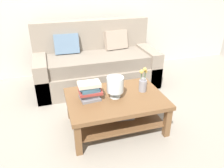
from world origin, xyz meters
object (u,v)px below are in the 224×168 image
glass_hurricane_vase (115,85)px  book_stack_main (90,90)px  flower_pitcher (143,83)px  coffee_table (116,105)px  couch (96,64)px

glass_hurricane_vase → book_stack_main: bearing=169.0°
book_stack_main → glass_hurricane_vase: (0.29, -0.06, 0.05)m
book_stack_main → flower_pitcher: 0.67m
coffee_table → glass_hurricane_vase: 0.28m
glass_hurricane_vase → flower_pitcher: 0.38m
couch → glass_hurricane_vase: couch is taller
coffee_table → book_stack_main: size_ratio=4.16×
coffee_table → flower_pitcher: bearing=7.0°
couch → flower_pitcher: bearing=-75.6°
glass_hurricane_vase → flower_pitcher: bearing=7.6°
flower_pitcher → glass_hurricane_vase: bearing=-172.4°
couch → glass_hurricane_vase: size_ratio=7.70×
flower_pitcher → couch: bearing=104.4°
couch → book_stack_main: (-0.35, -1.22, 0.17)m
coffee_table → book_stack_main: bearing=170.3°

